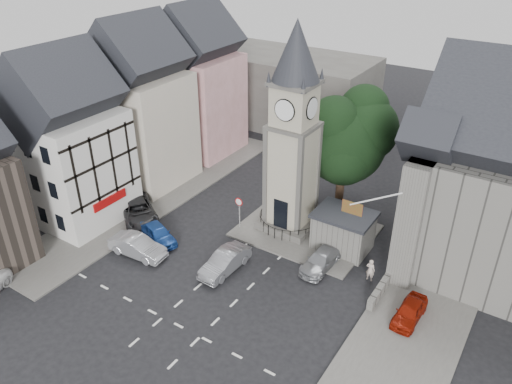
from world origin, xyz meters
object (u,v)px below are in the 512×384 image
Objects in this scene: stone_shelter at (343,231)px; car_east_red at (410,312)px; clock_tower at (293,133)px; pedestrian at (370,270)px; car_west_blue at (158,233)px.

stone_shelter is 1.20× the size of car_east_red.
clock_tower is 3.78× the size of stone_shelter.
stone_shelter is 4.08m from pedestrian.
car_east_red is 2.11× the size of pedestrian.
car_east_red is (6.70, -4.71, -0.94)m from stone_shelter.
stone_shelter is at bearing -40.61° from car_west_blue.
car_east_red is at bearing 146.98° from pedestrian.
clock_tower is 4.52× the size of car_east_red.
stone_shelter is 14.12m from car_west_blue.
car_west_blue is at bearing -171.34° from car_east_red.
pedestrian reaches higher than car_west_blue.
stone_shelter reaches higher than car_west_blue.
stone_shelter reaches higher than pedestrian.
car_west_blue is at bearing 15.99° from pedestrian.
clock_tower is at bearing 157.82° from car_east_red.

